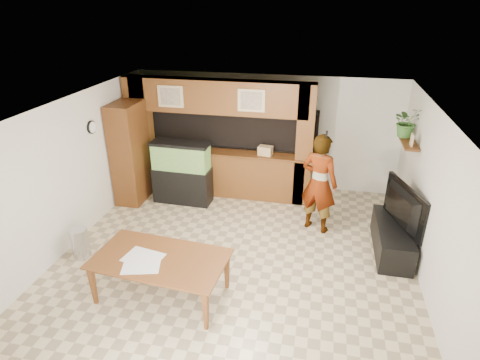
% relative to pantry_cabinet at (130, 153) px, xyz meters
% --- Properties ---
extents(floor, '(6.50, 6.50, 0.00)m').
position_rel_pantry_cabinet_xyz_m(floor, '(2.70, -1.85, -1.09)').
color(floor, '#C3B087').
rests_on(floor, ground).
extents(ceiling, '(6.50, 6.50, 0.00)m').
position_rel_pantry_cabinet_xyz_m(ceiling, '(2.70, -1.85, 1.51)').
color(ceiling, white).
rests_on(ceiling, wall_back).
extents(wall_back, '(6.00, 0.00, 6.00)m').
position_rel_pantry_cabinet_xyz_m(wall_back, '(2.70, 1.40, 0.21)').
color(wall_back, beige).
rests_on(wall_back, floor).
extents(wall_left, '(0.00, 6.50, 6.50)m').
position_rel_pantry_cabinet_xyz_m(wall_left, '(-0.30, -1.85, 0.21)').
color(wall_left, beige).
rests_on(wall_left, floor).
extents(wall_right, '(0.00, 6.50, 6.50)m').
position_rel_pantry_cabinet_xyz_m(wall_right, '(5.70, -1.85, 0.21)').
color(wall_right, beige).
rests_on(wall_right, floor).
extents(partition, '(4.20, 0.99, 2.60)m').
position_rel_pantry_cabinet_xyz_m(partition, '(1.75, 0.79, 0.23)').
color(partition, brown).
rests_on(partition, floor).
extents(wall_clock, '(0.05, 0.25, 0.25)m').
position_rel_pantry_cabinet_xyz_m(wall_clock, '(-0.27, -0.85, 0.81)').
color(wall_clock, black).
rests_on(wall_clock, wall_left).
extents(wall_shelf, '(0.25, 0.90, 0.04)m').
position_rel_pantry_cabinet_xyz_m(wall_shelf, '(5.55, 0.10, 0.61)').
color(wall_shelf, brown).
rests_on(wall_shelf, wall_right).
extents(pantry_cabinet, '(0.54, 0.89, 2.17)m').
position_rel_pantry_cabinet_xyz_m(pantry_cabinet, '(0.00, 0.00, 0.00)').
color(pantry_cabinet, brown).
rests_on(pantry_cabinet, floor).
extents(trash_can, '(0.30, 0.30, 0.55)m').
position_rel_pantry_cabinet_xyz_m(trash_can, '(0.07, -2.25, -0.81)').
color(trash_can, '#B2B2B7').
rests_on(trash_can, floor).
extents(aquarium, '(1.24, 0.47, 1.38)m').
position_rel_pantry_cabinet_xyz_m(aquarium, '(1.11, 0.10, -0.41)').
color(aquarium, black).
rests_on(aquarium, floor).
extents(tv_stand, '(0.56, 1.52, 0.51)m').
position_rel_pantry_cabinet_xyz_m(tv_stand, '(5.35, -0.95, -0.83)').
color(tv_stand, black).
rests_on(tv_stand, floor).
extents(television, '(0.59, 1.29, 0.75)m').
position_rel_pantry_cabinet_xyz_m(television, '(5.35, -0.95, -0.20)').
color(television, black).
rests_on(television, tv_stand).
extents(photo_frame, '(0.03, 0.16, 0.21)m').
position_rel_pantry_cabinet_xyz_m(photo_frame, '(5.55, -0.15, 0.74)').
color(photo_frame, tan).
rests_on(photo_frame, wall_shelf).
extents(potted_plant, '(0.65, 0.61, 0.58)m').
position_rel_pantry_cabinet_xyz_m(potted_plant, '(5.52, 0.36, 0.92)').
color(potted_plant, '#36692A').
rests_on(potted_plant, wall_shelf).
extents(person, '(0.83, 0.70, 1.94)m').
position_rel_pantry_cabinet_xyz_m(person, '(4.01, -0.46, -0.12)').
color(person, tan).
rests_on(person, floor).
extents(microphone, '(0.04, 0.10, 0.16)m').
position_rel_pantry_cabinet_xyz_m(microphone, '(4.06, -0.62, 0.89)').
color(microphone, black).
rests_on(microphone, person).
extents(dining_table, '(2.03, 1.24, 0.68)m').
position_rel_pantry_cabinet_xyz_m(dining_table, '(1.83, -2.94, -0.74)').
color(dining_table, brown).
rests_on(dining_table, floor).
extents(newspaper_a, '(0.61, 0.49, 0.01)m').
position_rel_pantry_cabinet_xyz_m(newspaper_a, '(1.59, -2.94, -0.40)').
color(newspaper_a, silver).
rests_on(newspaper_a, dining_table).
extents(newspaper_b, '(0.60, 0.50, 0.01)m').
position_rel_pantry_cabinet_xyz_m(newspaper_b, '(1.65, -3.13, -0.40)').
color(newspaper_b, silver).
rests_on(newspaper_b, dining_table).
extents(counter_box, '(0.32, 0.25, 0.20)m').
position_rel_pantry_cabinet_xyz_m(counter_box, '(2.83, 0.60, 0.05)').
color(counter_box, tan).
rests_on(counter_box, partition).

